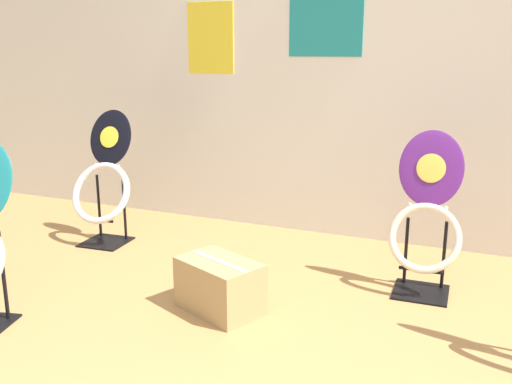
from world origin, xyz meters
TOP-DOWN VIEW (x-y plane):
  - wall_back at (-0.00, 2.39)m, footprint 8.00×0.07m
  - toilet_seat_display_purple_note at (0.37, 1.61)m, footprint 0.37×0.29m
  - toilet_seat_display_jazz_black at (-1.66, 1.61)m, footprint 0.43×0.37m
  - storage_box at (-0.51, 1.00)m, footprint 0.47×0.40m

SIDE VIEW (x-z plane):
  - storage_box at x=-0.51m, z-range 0.00..0.26m
  - toilet_seat_display_purple_note at x=0.37m, z-range -0.04..0.81m
  - toilet_seat_display_jazz_black at x=-1.66m, z-range -0.02..0.84m
  - wall_back at x=0.00m, z-range 0.00..2.60m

